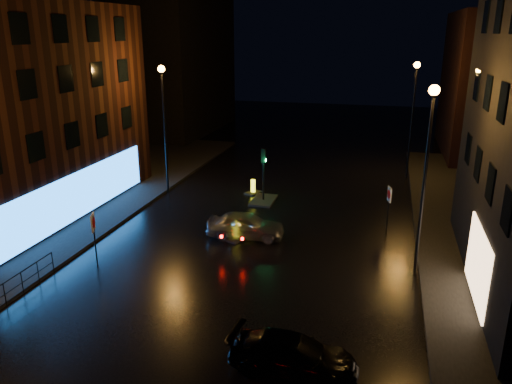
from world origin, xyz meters
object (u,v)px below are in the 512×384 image
bollard_far (253,190)px  road_sign_left (94,227)px  road_sign_right (389,198)px  bollard_near (237,235)px  dark_sedan (293,355)px  traffic_signal (263,194)px  silver_hatchback (246,225)px

bollard_far → road_sign_left: bearing=-87.8°
road_sign_left → road_sign_right: 15.18m
road_sign_left → bollard_far: bearing=50.4°
bollard_near → dark_sedan: bearing=-40.4°
dark_sedan → road_sign_right: size_ratio=1.69×
traffic_signal → road_sign_right: (7.70, -2.99, 1.34)m
traffic_signal → bollard_near: size_ratio=2.46×
dark_sedan → road_sign_right: 13.39m
dark_sedan → bollard_near: size_ratio=2.95×
silver_hatchback → bollard_far: bearing=6.6°
silver_hatchback → bollard_near: bearing=126.9°
silver_hatchback → bollard_near: (-0.39, -0.36, -0.46)m
silver_hatchback → bollard_far: 7.52m
road_sign_right → bollard_near: bearing=7.0°
bollard_near → road_sign_left: bearing=-117.0°
silver_hatchback → road_sign_right: road_sign_right is taller
traffic_signal → bollard_far: 1.77m
dark_sedan → road_sign_left: size_ratio=1.64×
dark_sedan → bollard_near: (-4.84, 9.73, -0.37)m
road_sign_right → silver_hatchback: bearing=5.7°
road_sign_right → road_sign_left: bearing=14.4°
traffic_signal → road_sign_left: 12.14m
silver_hatchback → traffic_signal: bearing=-0.5°
dark_sedan → road_sign_left: 11.57m
traffic_signal → bollard_far: traffic_signal is taller
traffic_signal → bollard_far: bearing=127.2°
bollard_far → road_sign_left: 13.05m
bollard_near → bollard_far: (-1.18, 7.70, -0.02)m
dark_sedan → bollard_far: bearing=21.7°
bollard_far → road_sign_left: size_ratio=0.51×
silver_hatchback → road_sign_left: size_ratio=1.60×
traffic_signal → silver_hatchback: bearing=-85.1°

